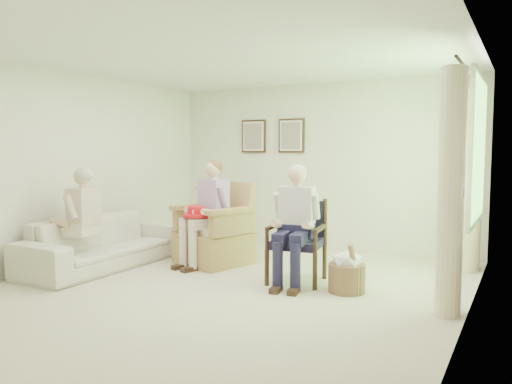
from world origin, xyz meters
TOP-DOWN VIEW (x-y plane):
  - floor at (0.00, 0.00)m, footprint 5.50×5.50m
  - back_wall at (0.00, 2.75)m, footprint 5.00×0.04m
  - left_wall at (-2.50, 0.00)m, footprint 0.04×5.50m
  - right_wall at (2.50, 0.00)m, footprint 0.04×5.50m
  - ceiling at (0.00, 0.00)m, footprint 5.00×5.50m
  - window at (2.46, 1.20)m, footprint 0.13×2.50m
  - curtain_left at (2.33, 0.22)m, footprint 0.34×0.34m
  - curtain_right at (2.33, 2.18)m, footprint 0.34×0.34m
  - framed_print_left at (-1.15, 2.71)m, footprint 0.45×0.05m
  - framed_print_right at (-0.45, 2.71)m, footprint 0.45×0.05m
  - wicker_armchair at (-0.77, 0.95)m, footprint 0.87×0.86m
  - wood_armchair at (0.61, 0.67)m, footprint 0.61×0.57m
  - sofa at (-1.95, 0.06)m, footprint 2.27×0.89m
  - person_wicker at (-0.77, 0.80)m, footprint 0.40×0.63m
  - person_dark at (0.61, 0.51)m, footprint 0.40×0.62m
  - person_sofa at (-1.95, -0.35)m, footprint 0.42×0.63m
  - red_hat at (-0.84, 0.61)m, footprint 0.35×0.35m
  - hatbox at (1.26, 0.47)m, footprint 0.52×0.52m

SIDE VIEW (x-z plane):
  - floor at x=0.00m, z-range 0.00..0.00m
  - hatbox at x=1.26m, z-range -0.06..0.52m
  - sofa at x=-1.95m, z-range 0.00..0.66m
  - wicker_armchair at x=-0.77m, z-range -0.20..0.90m
  - wood_armchair at x=0.61m, z-range 0.05..0.99m
  - red_hat at x=-0.84m, z-range 0.66..0.80m
  - person_sofa at x=-1.95m, z-range 0.10..1.40m
  - person_dark at x=0.61m, z-range 0.11..1.46m
  - person_wicker at x=-0.77m, z-range 0.12..1.51m
  - curtain_left at x=2.33m, z-range 0.00..2.30m
  - curtain_right at x=2.33m, z-range 0.00..2.30m
  - back_wall at x=0.00m, z-range 0.00..2.60m
  - left_wall at x=-2.50m, z-range 0.00..2.60m
  - right_wall at x=2.50m, z-range 0.00..2.60m
  - window at x=2.46m, z-range 0.77..2.40m
  - framed_print_left at x=-1.15m, z-range 1.51..2.06m
  - framed_print_right at x=-0.45m, z-range 1.51..2.06m
  - ceiling at x=0.00m, z-range 2.59..2.61m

